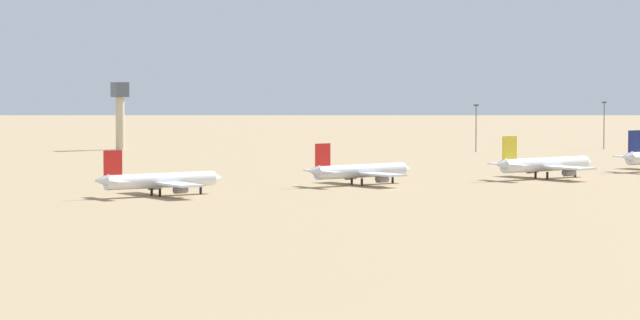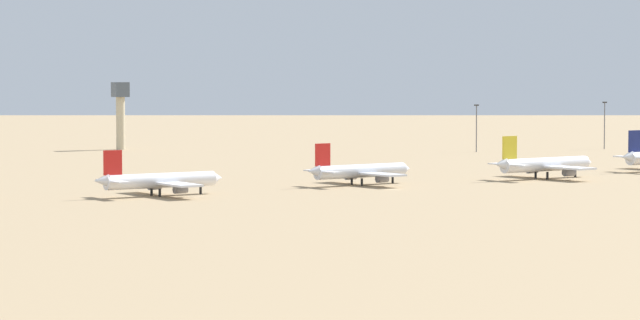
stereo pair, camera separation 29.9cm
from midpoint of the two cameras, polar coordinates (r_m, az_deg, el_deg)
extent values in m
plane|color=#9E8460|center=(336.05, 2.96, -1.16)|extent=(4000.00, 4000.00, 0.00)
pyramid|color=slate|center=(1370.41, -11.56, 4.69)|extent=(448.19, 428.47, 122.81)
pyramid|color=slate|center=(1517.03, -0.04, 3.57)|extent=(283.57, 263.45, 67.73)
cylinder|color=white|center=(317.43, -6.31, -0.81)|extent=(26.39, 4.72, 3.28)
cone|color=white|center=(324.18, -4.07, -0.71)|extent=(2.63, 3.25, 3.12)
cone|color=white|center=(311.15, -8.65, -0.82)|extent=(3.43, 2.96, 2.79)
cube|color=red|center=(312.08, -8.19, -0.10)|extent=(4.28, 0.64, 5.33)
cube|color=white|center=(315.30, -8.44, -0.79)|extent=(2.93, 5.71, 0.30)
cube|color=white|center=(309.39, -7.93, -0.87)|extent=(2.93, 5.71, 0.30)
cube|color=white|center=(317.84, -6.18, -0.89)|extent=(7.01, 26.51, 0.46)
cylinder|color=slate|center=(323.76, -6.55, -1.02)|extent=(3.05, 1.96, 1.80)
cylinder|color=slate|center=(312.87, -5.53, -1.17)|extent=(3.05, 1.96, 1.80)
cylinder|color=black|center=(322.28, -4.73, -1.19)|extent=(0.57, 0.57, 1.80)
cylinder|color=black|center=(318.81, -6.67, -1.25)|extent=(0.57, 0.57, 1.80)
cylinder|color=black|center=(315.31, -6.35, -1.30)|extent=(0.57, 0.57, 1.80)
cylinder|color=silver|center=(347.79, 1.65, -0.44)|extent=(26.50, 6.13, 3.29)
cone|color=silver|center=(356.80, 3.46, -0.35)|extent=(2.79, 3.37, 3.12)
cone|color=silver|center=(339.10, -0.24, -0.45)|extent=(3.57, 3.14, 2.79)
cube|color=red|center=(340.54, 0.13, 0.21)|extent=(4.29, 0.87, 5.34)
cube|color=silver|center=(343.41, -0.19, -0.43)|extent=(3.22, 5.84, 0.30)
cube|color=silver|center=(338.15, 0.47, -0.49)|extent=(3.22, 5.84, 0.30)
cube|color=silver|center=(348.33, 1.76, -0.51)|extent=(8.42, 26.75, 0.46)
cylinder|color=slate|center=(353.75, 1.24, -0.64)|extent=(3.14, 2.12, 1.81)
cylinder|color=slate|center=(344.12, 2.50, -0.75)|extent=(3.14, 2.12, 1.81)
cylinder|color=black|center=(354.22, 2.92, -0.78)|extent=(0.58, 0.58, 1.81)
cylinder|color=black|center=(348.75, 1.29, -0.85)|extent=(0.58, 0.58, 1.81)
cylinder|color=black|center=(345.65, 1.69, -0.88)|extent=(0.58, 0.58, 1.81)
cylinder|color=white|center=(373.85, 8.95, -0.17)|extent=(28.74, 6.07, 3.57)
cone|color=white|center=(384.84, 10.60, -0.09)|extent=(2.96, 3.61, 3.39)
cone|color=white|center=(363.15, 7.20, -0.17)|extent=(3.82, 3.33, 3.03)
cube|color=yellow|center=(364.99, 7.55, 0.49)|extent=(4.66, 0.85, 5.80)
cube|color=white|center=(367.83, 7.17, -0.16)|extent=(3.38, 6.29, 0.32)
cube|color=white|center=(362.62, 7.93, -0.21)|extent=(3.38, 6.29, 0.32)
cube|color=white|center=(374.50, 9.04, -0.25)|extent=(8.56, 28.96, 0.50)
cylinder|color=slate|center=(379.99, 8.43, -0.38)|extent=(3.37, 2.24, 1.96)
cylinder|color=slate|center=(370.48, 9.87, -0.49)|extent=(3.37, 2.24, 1.96)
cylinder|color=black|center=(381.67, 10.11, -0.53)|extent=(0.62, 0.62, 1.96)
cylinder|color=black|center=(374.62, 8.57, -0.58)|extent=(0.62, 0.62, 1.96)
cylinder|color=black|center=(371.56, 9.03, -0.62)|extent=(0.62, 0.62, 1.96)
cone|color=white|center=(401.10, 12.09, 0.12)|extent=(3.90, 3.39, 3.11)
cube|color=navy|center=(403.17, 12.40, 0.74)|extent=(4.78, 0.84, 5.94)
cube|color=white|center=(405.87, 12.01, 0.13)|extent=(3.42, 6.43, 0.33)
cylinder|color=#C6B793|center=(525.83, -7.90, 1.45)|extent=(3.20, 3.20, 19.05)
cube|color=#4C5660|center=(525.59, -7.91, 2.78)|extent=(5.20, 5.20, 5.37)
cylinder|color=#59595E|center=(535.27, 11.23, 1.33)|extent=(0.36, 0.36, 16.81)
cube|color=#333333|center=(535.06, 11.24, 2.26)|extent=(1.80, 0.50, 0.50)
cylinder|color=#59595E|center=(506.51, 6.24, 1.23)|extent=(0.36, 0.36, 16.17)
cube|color=#333333|center=(506.29, 6.24, 2.18)|extent=(1.80, 0.50, 0.50)
camera|label=1|loc=(0.15, -89.98, 0.00)|focal=80.71mm
camera|label=2|loc=(0.15, 90.02, 0.00)|focal=80.71mm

